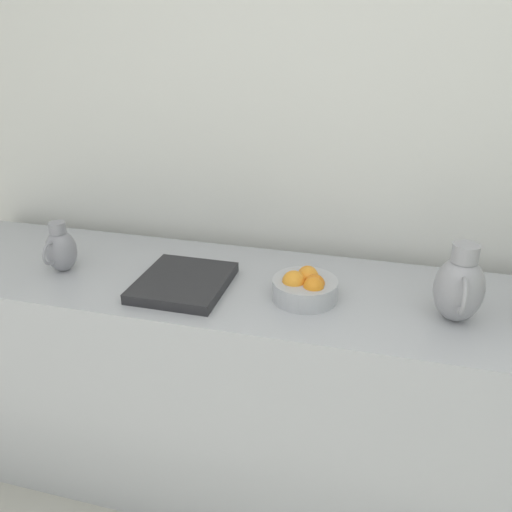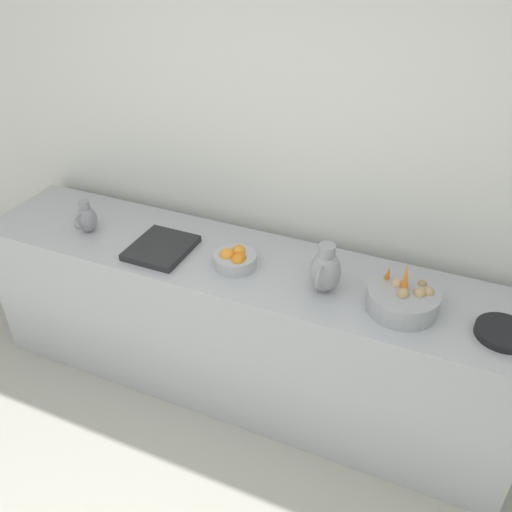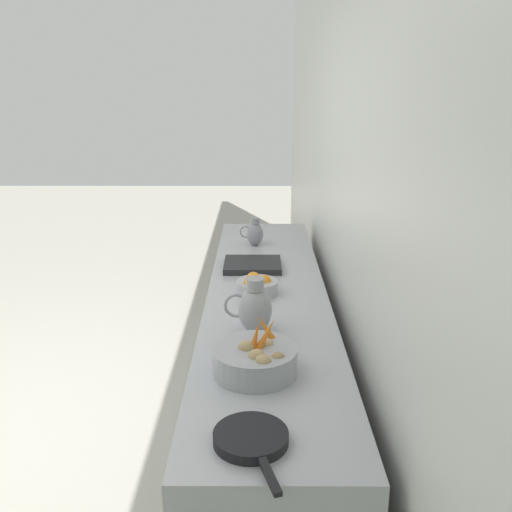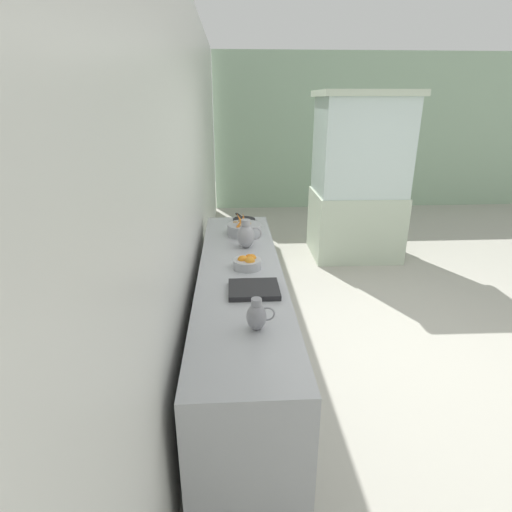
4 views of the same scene
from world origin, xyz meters
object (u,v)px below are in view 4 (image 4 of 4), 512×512
(orange_bowl, at_px, (247,262))
(metal_pitcher_tall, at_px, (246,235))
(vegetable_colander, at_px, (244,229))
(metal_pitcher_short, at_px, (257,316))
(skillet_on_counter, at_px, (244,220))
(glass_block_booth, at_px, (358,178))

(orange_bowl, height_order, metal_pitcher_tall, metal_pitcher_tall)
(vegetable_colander, distance_m, metal_pitcher_tall, 0.38)
(metal_pitcher_tall, height_order, metal_pitcher_short, metal_pitcher_tall)
(skillet_on_counter, bearing_deg, metal_pitcher_short, -89.94)
(glass_block_booth, bearing_deg, metal_pitcher_tall, -126.68)
(metal_pitcher_tall, bearing_deg, skillet_on_counter, 89.68)
(metal_pitcher_tall, height_order, glass_block_booth, glass_block_booth)
(metal_pitcher_short, distance_m, skillet_on_counter, 2.19)
(orange_bowl, xyz_separation_m, skillet_on_counter, (0.02, 1.28, -0.03))
(orange_bowl, distance_m, metal_pitcher_short, 0.91)
(metal_pitcher_tall, xyz_separation_m, skillet_on_counter, (0.00, 0.81, -0.10))
(vegetable_colander, xyz_separation_m, glass_block_booth, (1.64, 1.82, 0.14))
(vegetable_colander, distance_m, glass_block_booth, 2.45)
(vegetable_colander, distance_m, metal_pitcher_short, 1.75)
(orange_bowl, height_order, metal_pitcher_short, metal_pitcher_short)
(orange_bowl, distance_m, skillet_on_counter, 1.28)
(skillet_on_counter, relative_size, glass_block_booth, 0.17)
(metal_pitcher_short, bearing_deg, vegetable_colander, 90.43)
(orange_bowl, distance_m, glass_block_booth, 3.13)
(vegetable_colander, height_order, glass_block_booth, glass_block_booth)
(vegetable_colander, xyz_separation_m, metal_pitcher_tall, (0.01, -0.37, 0.06))
(metal_pitcher_tall, bearing_deg, metal_pitcher_short, -89.72)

